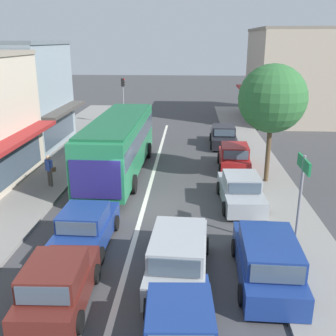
{
  "coord_description": "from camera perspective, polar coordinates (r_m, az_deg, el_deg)",
  "views": [
    {
      "loc": [
        2.05,
        -16.61,
        7.31
      ],
      "look_at": [
        0.99,
        2.04,
        1.2
      ],
      "focal_mm": 42.0,
      "sensor_mm": 36.0,
      "label": 1
    }
  ],
  "objects": [
    {
      "name": "parked_sedan_kerb_second",
      "position": [
        18.5,
        10.51,
        -3.27
      ],
      "size": [
        2.01,
        4.26,
        1.47
      ],
      "color": "#9EA3A8",
      "rests_on": "ground"
    },
    {
      "name": "parked_hatchback_kerb_third",
      "position": [
        23.4,
        9.55,
        1.47
      ],
      "size": [
        1.91,
        3.75,
        1.54
      ],
      "color": "maroon",
      "rests_on": "ground"
    },
    {
      "name": "street_tree_right",
      "position": [
        20.65,
        14.92,
        9.68
      ],
      "size": [
        3.44,
        3.44,
        6.23
      ],
      "color": "brown",
      "rests_on": "ground"
    },
    {
      "name": "building_right_far",
      "position": [
        39.2,
        17.59,
        12.7
      ],
      "size": [
        8.3,
        10.16,
        8.33
      ],
      "color": "#B2A38E",
      "rests_on": "ground"
    },
    {
      "name": "ground_plane",
      "position": [
        18.26,
        -3.49,
        -5.52
      ],
      "size": [
        140.0,
        140.0,
        0.0
      ],
      "primitive_type": "plane",
      "color": "#3F3F42"
    },
    {
      "name": "city_bus",
      "position": [
        22.2,
        -7.13,
        3.82
      ],
      "size": [
        2.88,
        10.9,
        3.23
      ],
      "color": "#237A4C",
      "rests_on": "ground"
    },
    {
      "name": "shopfront_mid_block",
      "position": [
        29.6,
        -21.51,
        9.72
      ],
      "size": [
        7.24,
        7.67,
        7.25
      ],
      "color": "#84939E",
      "rests_on": "ground"
    },
    {
      "name": "pedestrian_with_handbag_near",
      "position": [
        20.84,
        -16.83,
        -0.12
      ],
      "size": [
        0.62,
        0.48,
        1.63
      ],
      "color": "#4C4742",
      "rests_on": "sidewalk_left"
    },
    {
      "name": "parked_sedan_kerb_rear",
      "position": [
        28.67,
        8.04,
        4.53
      ],
      "size": [
        1.99,
        4.25,
        1.47
      ],
      "color": "black",
      "rests_on": "ground"
    },
    {
      "name": "sedan_behind_bus_near",
      "position": [
        15.0,
        -11.93,
        -8.63
      ],
      "size": [
        1.98,
        4.24,
        1.47
      ],
      "color": "navy",
      "rests_on": "ground"
    },
    {
      "name": "wagon_adjacent_lane_trail",
      "position": [
        12.91,
        1.52,
        -12.46
      ],
      "size": [
        2.1,
        4.58,
        1.58
      ],
      "color": "#9EA3A8",
      "rests_on": "ground"
    },
    {
      "name": "pedestrian_browsing_midblock",
      "position": [
        30.88,
        -9.04,
        6.23
      ],
      "size": [
        0.34,
        0.54,
        1.63
      ],
      "color": "#4C4742",
      "rests_on": "sidewalk_left"
    },
    {
      "name": "parked_wagon_kerb_front",
      "position": [
        13.01,
        14.2,
        -12.81
      ],
      "size": [
        2.03,
        4.55,
        1.58
      ],
      "color": "navy",
      "rests_on": "ground"
    },
    {
      "name": "sidewalk_left",
      "position": [
        25.33,
        -17.36,
        0.66
      ],
      "size": [
        5.2,
        44.0,
        0.14
      ],
      "primitive_type": "cube",
      "color": "gray",
      "rests_on": "ground"
    },
    {
      "name": "lane_centre_line",
      "position": [
        21.96,
        -2.3,
        -1.33
      ],
      "size": [
        0.2,
        28.0,
        0.01
      ],
      "primitive_type": "cube",
      "color": "silver",
      "rests_on": "ground"
    },
    {
      "name": "traffic_light_downstreet",
      "position": [
        34.68,
        -6.53,
        10.62
      ],
      "size": [
        0.33,
        0.24,
        4.2
      ],
      "color": "gray",
      "rests_on": "ground"
    },
    {
      "name": "hatchback_queue_gap_filler",
      "position": [
        11.99,
        -15.69,
        -16.06
      ],
      "size": [
        1.91,
        3.75,
        1.54
      ],
      "color": "#561E19",
      "rests_on": "ground"
    },
    {
      "name": "directional_road_sign",
      "position": [
        14.28,
        18.87,
        -1.84
      ],
      "size": [
        0.1,
        1.4,
        3.6
      ],
      "color": "gray",
      "rests_on": "ground"
    },
    {
      "name": "sedan_adjacent_lane_lead",
      "position": [
        10.19,
        1.72,
        -22.63
      ],
      "size": [
        2.05,
        4.28,
        1.47
      ],
      "color": "navy",
      "rests_on": "ground"
    },
    {
      "name": "kerb_right",
      "position": [
        24.1,
        13.0,
        0.13
      ],
      "size": [
        2.8,
        44.0,
        0.12
      ],
      "primitive_type": "cube",
      "color": "gray",
      "rests_on": "ground"
    }
  ]
}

